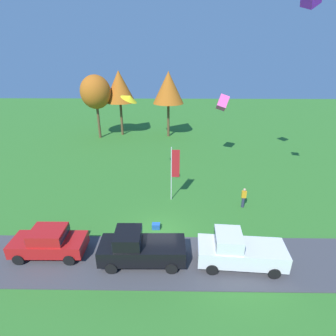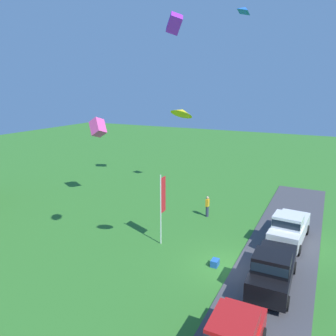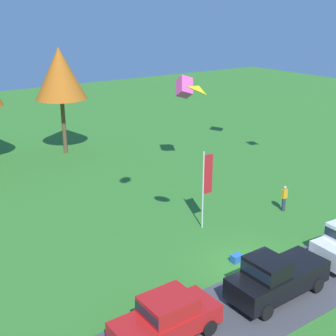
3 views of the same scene
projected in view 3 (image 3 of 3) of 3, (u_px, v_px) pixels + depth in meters
name	position (u px, v px, depth m)	size (l,w,h in m)	color
ground_plane	(250.00, 267.00, 23.72)	(120.00, 120.00, 0.00)	#337528
pavement_strip	(287.00, 289.00, 21.85)	(36.00, 4.40, 0.06)	#424247
car_sedan_by_flagpole	(167.00, 317.00, 18.29)	(4.41, 1.97, 1.84)	red
car_pickup_far_end	(275.00, 277.00, 20.89)	(5.03, 2.10, 2.14)	black
person_watching_sky	(284.00, 198.00, 30.01)	(0.36, 0.24, 1.71)	#2D334C
tree_far_right	(60.00, 74.00, 39.99)	(4.41, 4.41, 9.32)	brown
flag_banner	(206.00, 180.00, 27.15)	(0.71, 0.08, 4.75)	silver
cooler_box	(236.00, 258.00, 24.17)	(0.56, 0.40, 0.40)	blue
kite_delta_mid_center	(198.00, 88.00, 21.57)	(1.11, 1.11, 0.27)	yellow
kite_box_topmost	(184.00, 87.00, 35.86)	(0.98, 0.98, 1.37)	#EA4C9E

